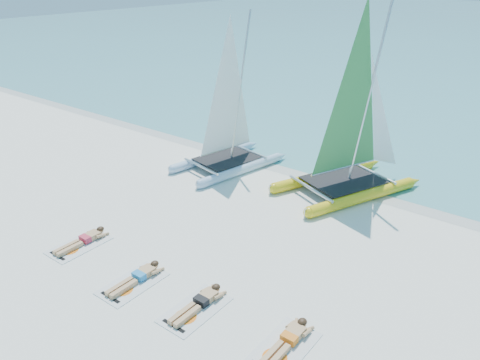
% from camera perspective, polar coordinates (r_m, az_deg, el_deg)
% --- Properties ---
extents(ground, '(140.00, 140.00, 0.00)m').
position_cam_1_polar(ground, '(15.42, -2.22, -5.72)').
color(ground, silver).
rests_on(ground, ground).
extents(wet_sand_strip, '(140.00, 1.40, 0.01)m').
position_cam_1_polar(wet_sand_strip, '(19.50, 8.13, 0.85)').
color(wet_sand_strip, beige).
rests_on(wet_sand_strip, ground).
extents(catamaran_blue, '(3.16, 5.11, 6.49)m').
position_cam_1_polar(catamaran_blue, '(19.28, -1.45, 6.98)').
color(catamaran_blue, '#BBD6F5').
rests_on(catamaran_blue, ground).
extents(catamaran_yellow, '(4.46, 5.96, 7.34)m').
position_cam_1_polar(catamaran_yellow, '(17.72, 14.35, 5.87)').
color(catamaran_yellow, yellow).
rests_on(catamaran_yellow, ground).
extents(towel_a, '(1.00, 1.85, 0.02)m').
position_cam_1_polar(towel_a, '(15.26, -19.00, -7.52)').
color(towel_a, silver).
rests_on(towel_a, ground).
extents(sunbather_a, '(0.37, 1.73, 0.26)m').
position_cam_1_polar(sunbather_a, '(15.29, -18.47, -6.89)').
color(sunbather_a, tan).
rests_on(sunbather_a, towel_a).
extents(towel_b, '(1.00, 1.85, 0.02)m').
position_cam_1_polar(towel_b, '(13.21, -12.93, -12.19)').
color(towel_b, silver).
rests_on(towel_b, ground).
extents(sunbather_b, '(0.37, 1.73, 0.26)m').
position_cam_1_polar(sunbather_b, '(13.24, -12.34, -11.44)').
color(sunbather_b, tan).
rests_on(sunbather_b, towel_b).
extents(towel_c, '(1.00, 1.85, 0.02)m').
position_cam_1_polar(towel_c, '(12.12, -5.50, -15.44)').
color(towel_c, silver).
rests_on(towel_c, ground).
extents(sunbather_c, '(0.37, 1.73, 0.26)m').
position_cam_1_polar(sunbather_c, '(12.16, -4.89, -14.60)').
color(sunbather_c, tan).
rests_on(sunbather_c, towel_c).
extents(towel_d, '(1.00, 1.85, 0.02)m').
position_cam_1_polar(towel_d, '(11.15, 5.31, -19.77)').
color(towel_d, silver).
rests_on(towel_d, ground).
extents(sunbather_d, '(0.37, 1.73, 0.26)m').
position_cam_1_polar(sunbather_d, '(11.19, 5.89, -18.80)').
color(sunbather_d, tan).
rests_on(sunbather_d, towel_d).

